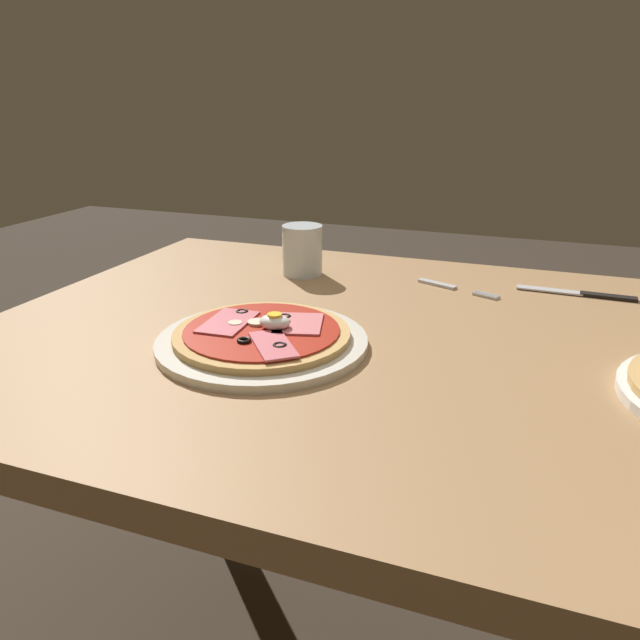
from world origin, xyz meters
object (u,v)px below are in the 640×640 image
at_px(dining_table, 395,403).
at_px(water_glass_near, 302,254).
at_px(knife, 584,294).
at_px(pizza_foreground, 262,338).
at_px(fork, 451,287).

distance_m(dining_table, water_glass_near, 0.38).
bearing_deg(knife, dining_table, -131.27).
relative_size(pizza_foreground, knife, 1.50).
height_order(dining_table, pizza_foreground, pizza_foreground).
height_order(dining_table, knife, knife).
relative_size(pizza_foreground, water_glass_near, 3.08).
distance_m(pizza_foreground, water_glass_near, 0.35).
bearing_deg(pizza_foreground, knife, 42.33).
xyz_separation_m(fork, knife, (0.22, 0.04, 0.00)).
relative_size(dining_table, water_glass_near, 13.01).
xyz_separation_m(dining_table, water_glass_near, (-0.25, 0.25, 0.15)).
relative_size(water_glass_near, fork, 0.63).
distance_m(dining_table, knife, 0.41).
relative_size(fork, knife, 0.78).
bearing_deg(fork, water_glass_near, -178.17).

